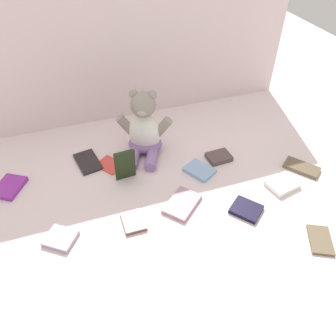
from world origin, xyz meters
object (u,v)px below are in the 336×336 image
at_px(book_case_5, 199,170).
at_px(book_case_8, 246,209).
at_px(book_case_4, 302,168).
at_px(book_case_12, 61,238).
at_px(book_case_6, 9,187).
at_px(book_case_0, 182,204).
at_px(book_case_1, 133,222).
at_px(teddy_bear, 144,130).
at_px(book_case_7, 110,164).
at_px(book_case_3, 88,162).
at_px(book_case_9, 219,157).
at_px(book_case_10, 282,184).
at_px(book_case_2, 125,165).
at_px(book_case_11, 320,240).

height_order(book_case_5, book_case_8, book_case_5).
xyz_separation_m(book_case_4, book_case_12, (-0.92, -0.04, 0.00)).
bearing_deg(book_case_4, book_case_6, -50.35).
bearing_deg(book_case_0, book_case_1, 55.48).
bearing_deg(teddy_bear, book_case_4, -5.66).
bearing_deg(book_case_4, book_case_7, -57.65).
height_order(book_case_3, book_case_9, book_case_9).
bearing_deg(book_case_6, book_case_10, -166.62).
xyz_separation_m(book_case_3, book_case_6, (-0.29, -0.05, 0.00)).
distance_m(book_case_2, book_case_10, 0.58).
distance_m(book_case_1, book_case_11, 0.60).
distance_m(book_case_1, book_case_7, 0.31).
xyz_separation_m(book_case_5, book_case_12, (-0.54, -0.15, -0.00)).
distance_m(book_case_1, book_case_6, 0.49).
distance_m(book_case_1, book_case_2, 0.23).
xyz_separation_m(book_case_1, book_case_6, (-0.39, 0.30, 0.00)).
bearing_deg(book_case_10, book_case_3, 49.49).
xyz_separation_m(book_case_0, book_case_6, (-0.57, 0.28, 0.00)).
relative_size(teddy_bear, book_case_3, 2.00).
distance_m(book_case_6, book_case_7, 0.37).
distance_m(book_case_0, book_case_12, 0.41).
distance_m(book_case_5, book_case_6, 0.71).
bearing_deg(book_case_3, book_case_1, -85.18).
height_order(book_case_10, book_case_11, book_case_10).
distance_m(book_case_3, book_case_11, 0.88).
bearing_deg(book_case_9, book_case_8, 170.66).
bearing_deg(book_case_5, book_case_1, -2.11).
height_order(book_case_7, book_case_8, book_case_8).
distance_m(book_case_2, book_case_9, 0.39).
distance_m(book_case_8, book_case_10, 0.20).
height_order(teddy_bear, book_case_3, teddy_bear).
bearing_deg(book_case_1, book_case_0, -172.89).
distance_m(book_case_4, book_case_5, 0.40).
bearing_deg(book_case_3, book_case_2, -58.19).
xyz_separation_m(teddy_bear, book_case_4, (0.55, -0.31, -0.09)).
height_order(book_case_1, book_case_11, book_case_1).
distance_m(teddy_bear, book_case_8, 0.50).
height_order(book_case_5, book_case_11, book_case_5).
relative_size(book_case_0, book_case_10, 1.27).
relative_size(book_case_4, book_case_8, 1.36).
relative_size(teddy_bear, book_case_7, 2.78).
bearing_deg(book_case_4, book_case_12, -34.68).
bearing_deg(book_case_12, book_case_2, -15.32).
relative_size(book_case_0, book_case_7, 1.39).
distance_m(book_case_0, book_case_9, 0.30).
height_order(book_case_2, book_case_11, book_case_2).
distance_m(book_case_1, book_case_5, 0.34).
bearing_deg(book_case_11, book_case_5, 146.23).
bearing_deg(book_case_7, book_case_8, 98.42).
height_order(book_case_4, book_case_7, book_case_4).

